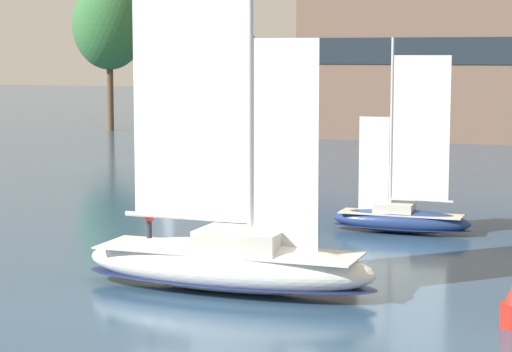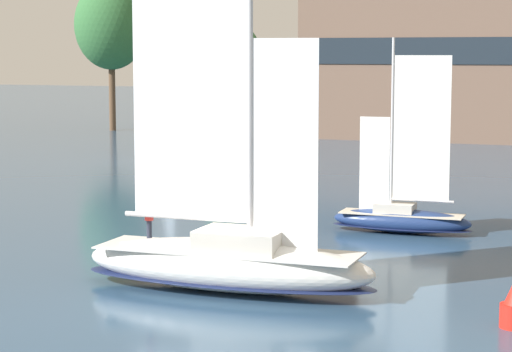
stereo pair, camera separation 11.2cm
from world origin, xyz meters
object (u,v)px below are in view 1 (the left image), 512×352
object	(u,v)px
sailboat_moored_mid_channel	(165,151)
sailboat_moored_far_slip	(401,216)
tree_shore_center	(109,25)
sailboat_main	(228,258)
tree_shore_left	(231,57)

from	to	relation	value
sailboat_moored_mid_channel	sailboat_moored_far_slip	xyz separation A→B (m)	(25.74, -26.23, 0.10)
tree_shore_center	sailboat_main	xyz separation A→B (m)	(42.09, -66.73, -10.70)
sailboat_main	tree_shore_left	bearing A→B (deg)	112.14
tree_shore_left	sailboat_moored_mid_channel	bearing A→B (deg)	-82.95
sailboat_main	sailboat_moored_mid_channel	xyz separation A→B (m)	(-22.37, 40.52, -0.52)
tree_shore_center	sailboat_main	distance (m)	79.62
sailboat_main	sailboat_moored_far_slip	distance (m)	14.69
tree_shore_center	sailboat_main	world-z (taller)	tree_shore_center
tree_shore_left	sailboat_moored_mid_channel	world-z (taller)	tree_shore_left
tree_shore_left	sailboat_moored_far_slip	world-z (taller)	tree_shore_left
tree_shore_center	sailboat_moored_mid_channel	xyz separation A→B (m)	(19.72, -26.20, -11.22)
sailboat_moored_mid_channel	tree_shore_center	bearing A→B (deg)	126.96
tree_shore_center	sailboat_moored_far_slip	bearing A→B (deg)	-49.08
tree_shore_left	sailboat_main	xyz separation A→B (m)	(24.95, -61.33, -7.16)
sailboat_main	tree_shore_center	bearing A→B (deg)	122.24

